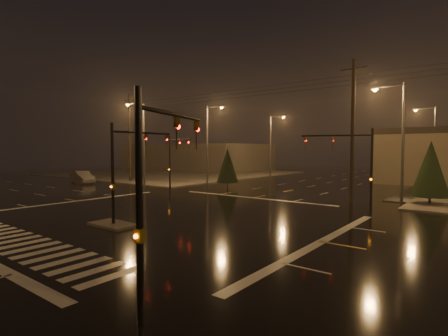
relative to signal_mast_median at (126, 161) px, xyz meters
The scene contains 20 objects.
ground 4.85m from the signal_mast_median, 90.00° to the left, with size 140.00×140.00×0.00m, color black.
sidewalk_nw 44.80m from the signal_mast_median, 132.21° to the left, with size 36.00×36.00×0.12m, color #4A4742.
median_island 3.79m from the signal_mast_median, 90.00° to the right, with size 3.00×1.60×0.15m, color #4A4742.
crosswalk 7.01m from the signal_mast_median, 90.00° to the right, with size 15.00×2.60×0.01m, color beige.
stop_bar_far 14.56m from the signal_mast_median, 90.00° to the left, with size 16.00×0.50×0.01m, color beige.
commercial_block 57.07m from the signal_mast_median, 127.83° to the left, with size 30.00×18.00×5.60m, color #453F3D.
signal_mast_median is the anchor object (origin of this frame).
signal_mast_ne 16.27m from the signal_mast_median, 54.28° to the left, with size 4.84×1.86×6.00m.
signal_mast_nw 16.27m from the signal_mast_median, 125.72° to the left, with size 4.84×1.86×6.00m.
signal_mast_se 12.22m from the signal_mast_median, 33.15° to the right, with size 1.55×3.87×6.00m.
streetlight_1 23.94m from the signal_mast_median, 117.96° to the left, with size 2.77×0.32×10.00m.
streetlight_2 38.78m from the signal_mast_median, 106.79° to the left, with size 2.77×0.32×10.00m.
streetlight_3 22.20m from the signal_mast_median, 59.61° to the left, with size 2.77×0.32×10.00m.
streetlight_4 40.69m from the signal_mast_median, 74.03° to the left, with size 2.77×0.32×10.00m.
streetlight_5 21.53m from the signal_mast_median, 138.30° to the left, with size 0.32×2.77×10.00m.
utility_pole_0 27.95m from the signal_mast_median, 142.19° to the left, with size 2.20×0.32×12.00m.
utility_pole_1 19.00m from the signal_mast_median, 64.89° to the left, with size 2.20×0.32×12.00m.
conifer_0 23.45m from the signal_mast_median, 54.72° to the left, with size 2.87×2.87×5.18m.
conifer_3 19.94m from the signal_mast_median, 109.20° to the left, with size 2.51×2.51×4.63m.
car_crossing 28.72m from the signal_mast_median, 154.74° to the left, with size 1.70×4.88×1.61m, color #585B60.
Camera 1 is at (17.43, -16.04, 4.44)m, focal length 28.00 mm.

